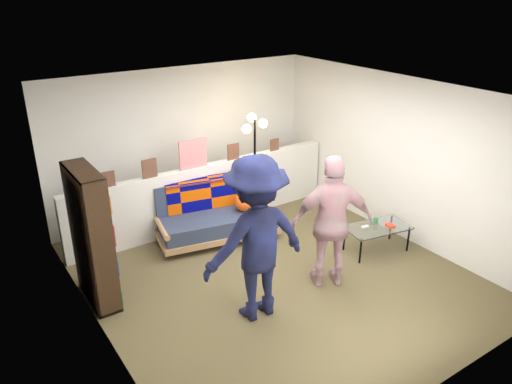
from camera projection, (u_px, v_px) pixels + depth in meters
ground at (273, 274)px, 6.65m from camera, size 5.00×5.00×0.00m
room_shell at (253, 145)px, 6.35m from camera, size 4.60×5.05×2.45m
half_wall_ledge at (206, 195)px, 7.82m from camera, size 4.45×0.15×1.00m
ledge_decor at (192, 157)px, 7.42m from camera, size 2.97×0.02×0.45m
futon_sofa at (216, 216)px, 7.48m from camera, size 1.89×1.15×0.76m
bookshelf at (92, 242)px, 5.84m from camera, size 0.28×0.84×1.69m
coffee_table at (378, 228)px, 7.10m from camera, size 0.98×0.65×0.47m
floor_lamp at (254, 146)px, 7.80m from camera, size 0.39×0.30×1.72m
person_left at (256, 239)px, 5.52m from camera, size 1.28×0.77×1.95m
person_right at (332, 222)px, 6.13m from camera, size 1.09×0.85×1.73m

